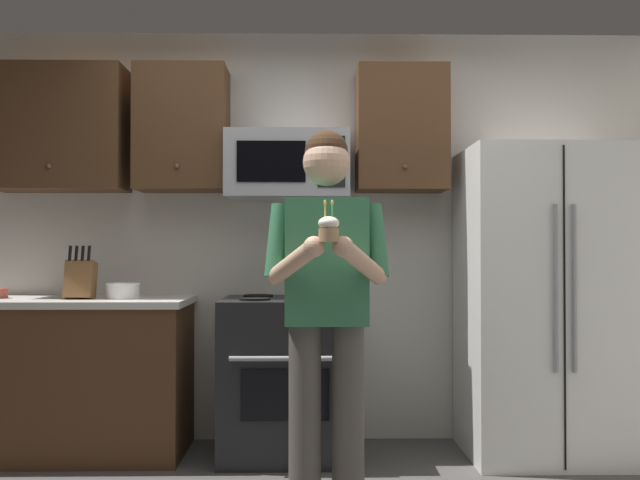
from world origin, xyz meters
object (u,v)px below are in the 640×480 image
at_px(oven_range, 287,376).
at_px(refrigerator, 542,302).
at_px(microwave, 288,166).
at_px(cupcake, 329,228).
at_px(person, 327,295).
at_px(knife_block, 80,279).
at_px(bowl_large_white, 123,290).

bearing_deg(oven_range, refrigerator, -1.50).
distance_m(microwave, cupcake, 1.43).
bearing_deg(person, oven_range, 103.10).
relative_size(oven_range, refrigerator, 0.52).
bearing_deg(refrigerator, microwave, 173.97).
bearing_deg(refrigerator, knife_block, 179.79).
relative_size(knife_block, cupcake, 1.84).
distance_m(knife_block, person, 1.66).
height_order(knife_block, cupcake, cupcake).
distance_m(oven_range, bowl_large_white, 1.09).
height_order(microwave, bowl_large_white, microwave).
bearing_deg(refrigerator, person, -146.16).
distance_m(knife_block, cupcake, 1.88).
height_order(oven_range, cupcake, cupcake).
height_order(oven_range, knife_block, knife_block).
bearing_deg(knife_block, bowl_large_white, 5.95).
height_order(oven_range, bowl_large_white, bowl_large_white).
xyz_separation_m(knife_block, cupcake, (1.42, -1.20, 0.26)).
height_order(microwave, cupcake, microwave).
relative_size(bowl_large_white, person, 0.11).
relative_size(refrigerator, bowl_large_white, 9.04).
height_order(person, cupcake, person).
bearing_deg(cupcake, oven_range, 99.69).
xyz_separation_m(refrigerator, person, (-1.29, -0.86, 0.10)).
distance_m(microwave, person, 1.27).
bearing_deg(person, microwave, 101.62).
xyz_separation_m(refrigerator, knife_block, (-2.70, 0.01, 0.13)).
height_order(bowl_large_white, cupcake, cupcake).
height_order(refrigerator, cupcake, refrigerator).
bearing_deg(refrigerator, cupcake, -137.22).
height_order(oven_range, person, person).
bearing_deg(bowl_large_white, person, -37.42).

